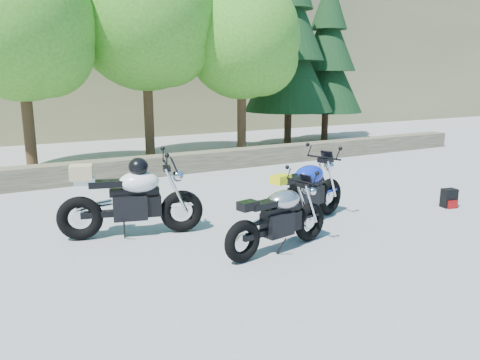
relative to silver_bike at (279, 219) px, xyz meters
name	(u,v)px	position (x,y,z in m)	size (l,w,h in m)	color
ground	(260,241)	(-0.03, 0.46, -0.47)	(90.00, 90.00, 0.00)	gray
stone_wall	(147,167)	(-0.03, 5.96, -0.22)	(22.00, 0.55, 0.50)	#484130
tree_decid_left	(24,28)	(-2.42, 7.59, 3.16)	(3.67, 3.67, 5.62)	#382314
tree_decid_mid	(149,20)	(0.88, 7.99, 3.57)	(4.08, 4.08, 6.24)	#382314
tree_decid_right	(246,42)	(3.68, 7.39, 3.03)	(3.54, 3.54, 5.41)	#382314
conifer_near	(290,41)	(6.17, 8.66, 3.21)	(3.17, 3.17, 7.06)	#382314
conifer_far	(327,56)	(8.37, 9.26, 2.80)	(2.82, 2.82, 6.27)	#382314
silver_bike	(279,219)	(0.00, 0.00, 0.00)	(1.93, 0.64, 0.97)	black
white_bike	(131,198)	(-1.67, 1.67, 0.14)	(2.23, 0.87, 1.25)	black
blue_bike	(305,193)	(1.10, 0.85, 0.06)	(2.14, 0.90, 1.10)	black
backpack	(449,198)	(4.16, 0.31, -0.30)	(0.30, 0.27, 0.36)	black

